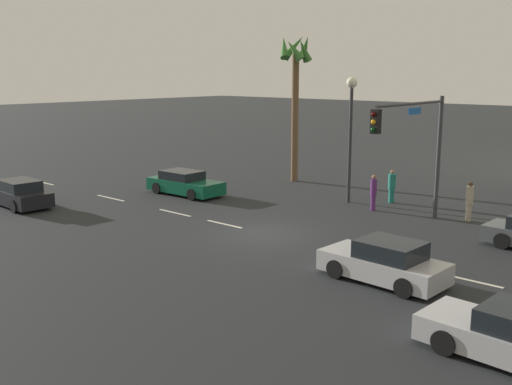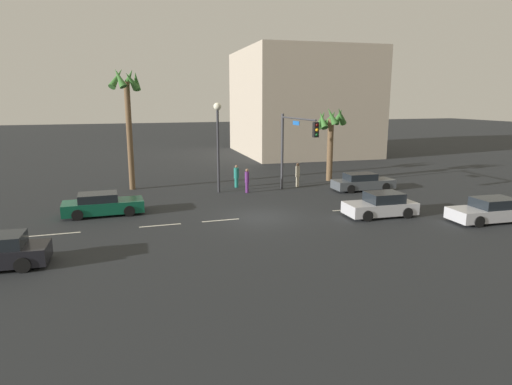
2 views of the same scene
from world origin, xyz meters
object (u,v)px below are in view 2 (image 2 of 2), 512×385
object	(u,v)px
pedestrian_0	(247,180)
palm_tree_1	(331,128)
car_1	(102,205)
car_2	(490,211)
pedestrian_1	(298,174)
pedestrian_2	(236,176)
streetlamp	(218,131)
car_0	(381,205)
building_1	(301,103)
palm_tree_0	(127,102)
traffic_signal	(294,140)
car_4	(363,182)

from	to	relation	value
pedestrian_0	palm_tree_1	distance (m)	9.23
car_1	palm_tree_1	distance (m)	19.59
car_2	palm_tree_1	bearing A→B (deg)	100.60
pedestrian_1	pedestrian_2	distance (m)	4.82
streetlamp	pedestrian_1	xyz separation A→B (m)	(6.42, 0.20, -3.55)
pedestrian_2	car_0	bearing A→B (deg)	-62.46
pedestrian_1	building_1	size ratio (longest dim) A/B	0.11
car_1	building_1	size ratio (longest dim) A/B	0.28
car_2	pedestrian_0	bearing A→B (deg)	132.55
car_0	palm_tree_0	world-z (taller)	palm_tree_0
car_1	car_2	distance (m)	22.47
car_1	traffic_signal	world-z (taller)	traffic_signal
building_1	palm_tree_0	bearing A→B (deg)	-138.01
pedestrian_1	palm_tree_1	distance (m)	5.29
traffic_signal	pedestrian_1	world-z (taller)	traffic_signal
traffic_signal	streetlamp	world-z (taller)	streetlamp
palm_tree_0	car_0	bearing A→B (deg)	-43.34
traffic_signal	pedestrian_1	distance (m)	4.21
car_0	streetlamp	xyz separation A→B (m)	(-7.54, 9.66, 3.91)
car_0	car_4	size ratio (longest dim) A/B	0.89
pedestrian_0	building_1	distance (m)	26.20
car_1	pedestrian_1	bearing A→B (deg)	17.17
car_2	palm_tree_0	world-z (taller)	palm_tree_0
car_4	pedestrian_0	distance (m)	8.82
car_1	building_1	world-z (taller)	building_1
building_1	pedestrian_1	bearing A→B (deg)	-111.20
car_1	car_2	size ratio (longest dim) A/B	1.00
pedestrian_1	car_2	bearing A→B (deg)	-63.58
streetlamp	pedestrian_1	bearing A→B (deg)	1.76
building_1	car_0	bearing A→B (deg)	-102.03
car_2	car_4	distance (m)	10.23
streetlamp	pedestrian_0	bearing A→B (deg)	-22.26
streetlamp	car_1	bearing A→B (deg)	-152.14
car_2	traffic_signal	size ratio (longest dim) A/B	0.75
streetlamp	building_1	size ratio (longest dim) A/B	0.40
car_2	building_1	bearing A→B (deg)	85.10
palm_tree_0	palm_tree_1	size ratio (longest dim) A/B	1.46
car_4	traffic_signal	bearing A→B (deg)	178.05
car_2	streetlamp	size ratio (longest dim) A/B	0.71
car_4	pedestrian_1	distance (m)	5.02
pedestrian_1	pedestrian_2	xyz separation A→B (m)	(-4.66, 1.24, -0.09)
traffic_signal	building_1	distance (m)	25.73
car_1	pedestrian_1	xyz separation A→B (m)	(14.55, 4.49, 0.38)
car_0	pedestrian_2	bearing A→B (deg)	117.54
car_4	pedestrian_1	xyz separation A→B (m)	(-4.17, 2.78, 0.40)
traffic_signal	car_2	bearing A→B (deg)	-52.46
pedestrian_1	pedestrian_2	bearing A→B (deg)	165.14
traffic_signal	palm_tree_1	size ratio (longest dim) A/B	0.99
pedestrian_1	pedestrian_2	world-z (taller)	pedestrian_1
car_1	palm_tree_1	bearing A→B (deg)	18.86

